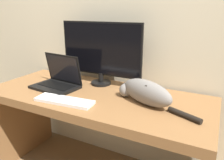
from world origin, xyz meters
TOP-DOWN VIEW (x-y plane):
  - wall_back at (0.00, 0.74)m, footprint 6.40×0.06m
  - desk at (0.00, 0.34)m, footprint 1.64×0.68m
  - monitor at (-0.07, 0.55)m, footprint 0.69×0.16m
  - laptop at (-0.33, 0.33)m, footprint 0.37×0.28m
  - external_keyboard at (-0.10, 0.12)m, footprint 0.41×0.15m
  - cat at (0.37, 0.35)m, footprint 0.57×0.28m
  - small_toy at (0.37, 0.59)m, footprint 0.04×0.04m

SIDE VIEW (x-z plane):
  - desk at x=0.00m, z-range 0.22..0.97m
  - external_keyboard at x=-0.10m, z-range 0.74..0.76m
  - small_toy at x=0.37m, z-range 0.74..0.78m
  - laptop at x=-0.33m, z-range 0.67..0.92m
  - cat at x=0.37m, z-range 0.74..0.90m
  - monitor at x=-0.07m, z-range 0.76..1.26m
  - wall_back at x=0.00m, z-range 0.00..2.60m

